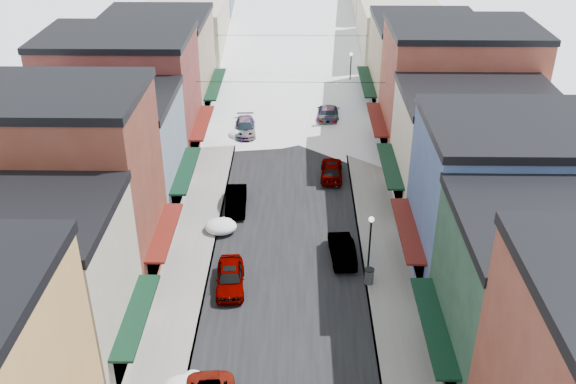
{
  "coord_description": "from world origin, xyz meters",
  "views": [
    {
      "loc": [
        0.62,
        -13.19,
        24.74
      ],
      "look_at": [
        0.0,
        26.7,
        2.67
      ],
      "focal_mm": 40.0,
      "sensor_mm": 36.0,
      "label": 1
    }
  ],
  "objects_px": {
    "car_silver_sedan": "(230,277)",
    "car_dark_hatch": "(236,200)",
    "trash_can": "(369,276)",
    "streetlamp_near": "(370,239)",
    "car_green_sedan": "(342,249)"
  },
  "relations": [
    {
      "from": "car_silver_sedan",
      "to": "car_dark_hatch",
      "type": "bearing_deg",
      "value": 88.53
    },
    {
      "from": "trash_can",
      "to": "car_green_sedan",
      "type": "bearing_deg",
      "value": 117.32
    },
    {
      "from": "car_green_sedan",
      "to": "car_dark_hatch",
      "type": "bearing_deg",
      "value": -44.35
    },
    {
      "from": "trash_can",
      "to": "car_dark_hatch",
      "type": "bearing_deg",
      "value": 134.27
    },
    {
      "from": "car_dark_hatch",
      "to": "trash_can",
      "type": "height_order",
      "value": "car_dark_hatch"
    },
    {
      "from": "trash_can",
      "to": "streetlamp_near",
      "type": "distance_m",
      "value": 2.37
    },
    {
      "from": "car_green_sedan",
      "to": "streetlamp_near",
      "type": "height_order",
      "value": "streetlamp_near"
    },
    {
      "from": "car_dark_hatch",
      "to": "streetlamp_near",
      "type": "xyz_separation_m",
      "value": [
        9.17,
        -8.61,
        2.22
      ]
    },
    {
      "from": "car_silver_sedan",
      "to": "car_green_sedan",
      "type": "xyz_separation_m",
      "value": [
        7.18,
        3.3,
        -0.03
      ]
    },
    {
      "from": "car_dark_hatch",
      "to": "car_silver_sedan",
      "type": "bearing_deg",
      "value": -89.72
    },
    {
      "from": "car_silver_sedan",
      "to": "trash_can",
      "type": "xyz_separation_m",
      "value": [
        8.7,
        0.36,
        -0.05
      ]
    },
    {
      "from": "car_dark_hatch",
      "to": "streetlamp_near",
      "type": "distance_m",
      "value": 12.78
    },
    {
      "from": "streetlamp_near",
      "to": "car_green_sedan",
      "type": "bearing_deg",
      "value": 125.32
    },
    {
      "from": "trash_can",
      "to": "streetlamp_near",
      "type": "xyz_separation_m",
      "value": [
        0.0,
        0.8,
        2.23
      ]
    },
    {
      "from": "car_silver_sedan",
      "to": "car_dark_hatch",
      "type": "distance_m",
      "value": 9.78
    }
  ]
}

